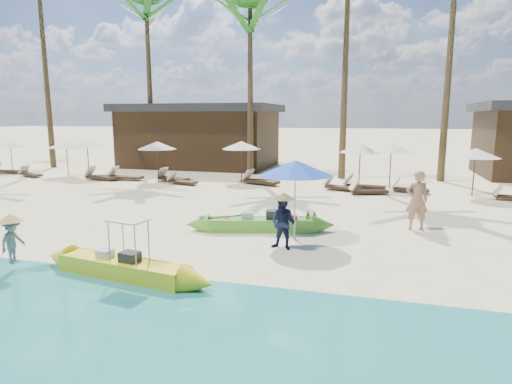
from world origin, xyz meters
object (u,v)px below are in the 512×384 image
(tourist, at_px, (417,200))
(blue_umbrella, at_px, (295,168))
(green_canoe, at_px, (260,224))
(yellow_canoe, at_px, (123,267))

(tourist, xyz_separation_m, blue_umbrella, (-3.46, -1.97, 1.12))
(green_canoe, height_order, blue_umbrella, blue_umbrella)
(blue_umbrella, bearing_deg, yellow_canoe, -127.46)
(tourist, relative_size, blue_umbrella, 0.82)
(yellow_canoe, relative_size, blue_umbrella, 2.23)
(yellow_canoe, height_order, blue_umbrella, blue_umbrella)
(blue_umbrella, bearing_deg, green_canoe, 155.92)
(yellow_canoe, bearing_deg, green_canoe, 75.67)
(tourist, bearing_deg, blue_umbrella, 18.78)
(green_canoe, xyz_separation_m, blue_umbrella, (1.16, -0.52, 1.84))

